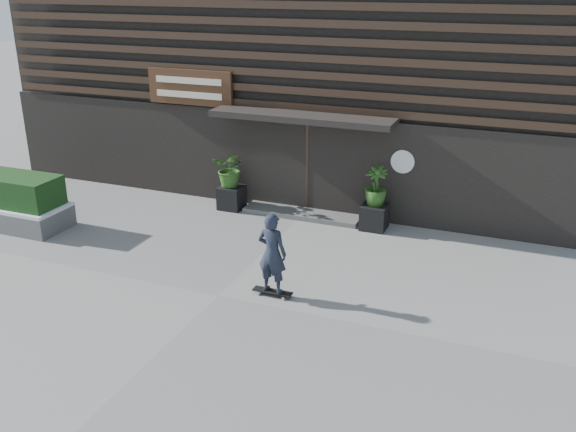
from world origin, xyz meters
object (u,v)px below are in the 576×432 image
at_px(raised_bed, 2,213).
at_px(planter_pot_left, 232,197).
at_px(planter_pot_right, 374,217).
at_px(skateboarder, 272,254).

bearing_deg(raised_bed, planter_pot_left, 32.10).
distance_m(planter_pot_right, skateboarder, 4.15).
distance_m(raised_bed, skateboarder, 7.73).
xyz_separation_m(planter_pot_right, skateboarder, (-0.94, -4.00, 0.58)).
xyz_separation_m(planter_pot_right, raised_bed, (-8.58, -3.00, -0.05)).
relative_size(raised_bed, skateboarder, 2.09).
height_order(planter_pot_left, planter_pot_right, same).
relative_size(planter_pot_right, raised_bed, 0.17).
height_order(raised_bed, skateboarder, skateboarder).
bearing_deg(raised_bed, planter_pot_right, 19.27).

